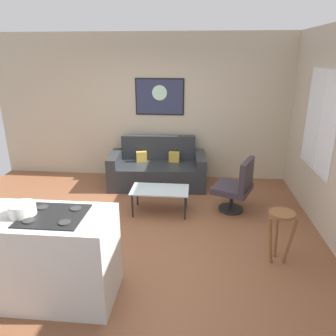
{
  "coord_description": "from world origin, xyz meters",
  "views": [
    {
      "loc": [
        0.82,
        -3.84,
        2.38
      ],
      "look_at": [
        0.39,
        0.9,
        0.7
      ],
      "focal_mm": 34.18,
      "sensor_mm": 36.0,
      "label": 1
    }
  ],
  "objects_px": {
    "couch": "(158,170)",
    "coffee_table": "(160,191)",
    "armchair": "(237,186)",
    "bar_stool": "(281,224)",
    "mixing_bowl": "(22,210)",
    "wall_painting": "(160,97)"
  },
  "relations": [
    {
      "from": "coffee_table",
      "to": "armchair",
      "type": "xyz_separation_m",
      "value": [
        1.21,
        0.14,
        0.07
      ]
    },
    {
      "from": "armchair",
      "to": "coffee_table",
      "type": "bearing_deg",
      "value": -173.3
    },
    {
      "from": "bar_stool",
      "to": "wall_painting",
      "type": "distance_m",
      "value": 3.48
    },
    {
      "from": "coffee_table",
      "to": "wall_painting",
      "type": "relative_size",
      "value": 0.95
    },
    {
      "from": "coffee_table",
      "to": "mixing_bowl",
      "type": "xyz_separation_m",
      "value": [
        -1.08,
        -1.99,
        0.63
      ]
    },
    {
      "from": "mixing_bowl",
      "to": "couch",
      "type": "bearing_deg",
      "value": 73.87
    },
    {
      "from": "couch",
      "to": "wall_painting",
      "type": "height_order",
      "value": "wall_painting"
    },
    {
      "from": "coffee_table",
      "to": "armchair",
      "type": "relative_size",
      "value": 1.02
    },
    {
      "from": "armchair",
      "to": "bar_stool",
      "type": "height_order",
      "value": "armchair"
    },
    {
      "from": "coffee_table",
      "to": "bar_stool",
      "type": "relative_size",
      "value": 1.38
    },
    {
      "from": "bar_stool",
      "to": "wall_painting",
      "type": "height_order",
      "value": "wall_painting"
    },
    {
      "from": "couch",
      "to": "bar_stool",
      "type": "distance_m",
      "value": 2.89
    },
    {
      "from": "coffee_table",
      "to": "couch",
      "type": "bearing_deg",
      "value": 98.78
    },
    {
      "from": "bar_stool",
      "to": "mixing_bowl",
      "type": "xyz_separation_m",
      "value": [
        -2.65,
        -0.85,
        0.5
      ]
    },
    {
      "from": "coffee_table",
      "to": "wall_painting",
      "type": "bearing_deg",
      "value": 96.41
    },
    {
      "from": "couch",
      "to": "bar_stool",
      "type": "bearing_deg",
      "value": -52.67
    },
    {
      "from": "bar_stool",
      "to": "coffee_table",
      "type": "bearing_deg",
      "value": 143.85
    },
    {
      "from": "armchair",
      "to": "mixing_bowl",
      "type": "relative_size",
      "value": 3.48
    },
    {
      "from": "mixing_bowl",
      "to": "wall_painting",
      "type": "distance_m",
      "value": 3.79
    },
    {
      "from": "mixing_bowl",
      "to": "bar_stool",
      "type": "bearing_deg",
      "value": 17.68
    },
    {
      "from": "couch",
      "to": "mixing_bowl",
      "type": "height_order",
      "value": "mixing_bowl"
    },
    {
      "from": "couch",
      "to": "coffee_table",
      "type": "relative_size",
      "value": 2.04
    }
  ]
}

